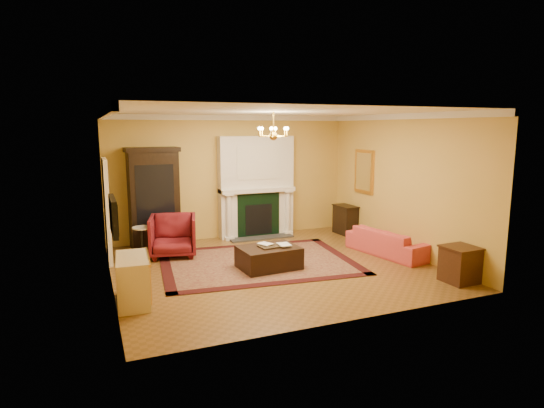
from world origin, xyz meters
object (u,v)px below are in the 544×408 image
wingback_armchair (173,234)px  coral_sofa (389,238)px  pedestal_table (143,241)px  china_cabinet (154,200)px  end_table (460,265)px  leather_ottoman (269,257)px  console_table (345,220)px  commode (133,280)px

wingback_armchair → coral_sofa: size_ratio=0.51×
pedestal_table → china_cabinet: bearing=69.7°
end_table → leather_ottoman: bearing=145.0°
console_table → leather_ottoman: (-2.91, -1.97, -0.13)m
coral_sofa → commode: bearing=87.4°
wingback_armchair → coral_sofa: bearing=-8.1°
wingback_armchair → end_table: (4.40, -3.58, -0.18)m
china_cabinet → end_table: bearing=-47.9°
wingback_armchair → end_table: size_ratio=1.59×
commode → end_table: bearing=-8.3°
wingback_armchair → leather_ottoman: size_ratio=0.87×
commode → leather_ottoman: 2.74m
china_cabinet → leather_ottoman: bearing=-58.5°
console_table → leather_ottoman: bearing=-149.2°
commode → coral_sofa: size_ratio=0.52×
wingback_armchair → console_table: (4.46, 0.39, -0.13)m
china_cabinet → commode: china_cabinet is taller
console_table → end_table: bearing=-94.2°
leather_ottoman → coral_sofa: bearing=-5.1°
china_cabinet → console_table: (4.70, -0.59, -0.73)m
china_cabinet → commode: size_ratio=2.18×
china_cabinet → coral_sofa: (4.55, -2.61, -0.71)m
pedestal_table → end_table: size_ratio=1.16×
wingback_armchair → console_table: 4.48m
pedestal_table → leather_ottoman: bearing=-33.7°
wingback_armchair → leather_ottoman: (1.56, -1.58, -0.26)m
commode → coral_sofa: bearing=12.0°
coral_sofa → china_cabinet: bearing=49.4°
china_cabinet → pedestal_table: 1.35m
commode → coral_sofa: (5.37, 0.78, 0.00)m
end_table → console_table: bearing=89.1°
wingback_armchair → leather_ottoman: bearing=-32.9°
china_cabinet → coral_sofa: bearing=-33.3°
wingback_armchair → pedestal_table: wingback_armchair is taller
wingback_armchair → commode: wingback_armchair is taller
pedestal_table → console_table: 5.13m
pedestal_table → console_table: size_ratio=1.00×
china_cabinet → console_table: size_ratio=3.05×
wingback_armchair → console_table: wingback_armchair is taller
end_table → commode: bearing=167.9°
leather_ottoman → console_table: bearing=30.0°
end_table → pedestal_table: bearing=145.6°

